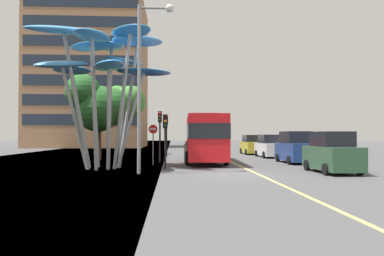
% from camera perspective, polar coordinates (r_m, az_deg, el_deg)
% --- Properties ---
extents(ground, '(120.00, 240.00, 0.10)m').
position_cam_1_polar(ground, '(18.61, 3.15, -7.44)').
color(ground, '#4C4C4F').
extents(red_bus, '(3.02, 10.01, 3.57)m').
position_cam_1_polar(red_bus, '(26.63, 2.00, -1.24)').
color(red_bus, red).
rests_on(red_bus, ground).
extents(leaf_sculpture, '(8.20, 6.87, 8.40)m').
position_cam_1_polar(leaf_sculpture, '(22.68, -13.78, 10.58)').
color(leaf_sculpture, '#9EA0A5').
rests_on(leaf_sculpture, ground).
extents(traffic_light_kerb_near, '(0.28, 0.42, 3.21)m').
position_cam_1_polar(traffic_light_kerb_near, '(21.25, -4.24, -0.22)').
color(traffic_light_kerb_near, black).
rests_on(traffic_light_kerb_near, ground).
extents(traffic_light_kerb_far, '(0.28, 0.42, 3.74)m').
position_cam_1_polar(traffic_light_kerb_far, '(26.46, -5.08, 0.40)').
color(traffic_light_kerb_far, black).
rests_on(traffic_light_kerb_far, ground).
extents(traffic_light_island_mid, '(0.28, 0.42, 3.77)m').
position_cam_1_polar(traffic_light_island_mid, '(33.04, -4.03, 0.13)').
color(traffic_light_island_mid, black).
rests_on(traffic_light_island_mid, ground).
extents(car_parked_near, '(1.94, 4.06, 2.19)m').
position_cam_1_polar(car_parked_near, '(20.68, 21.14, -3.77)').
color(car_parked_near, '#2D5138').
rests_on(car_parked_near, ground).
extents(car_parked_mid, '(1.99, 4.36, 2.27)m').
position_cam_1_polar(car_parked_mid, '(27.08, 15.95, -3.09)').
color(car_parked_mid, navy).
rests_on(car_parked_mid, ground).
extents(car_parked_far, '(2.09, 4.57, 2.05)m').
position_cam_1_polar(car_parked_far, '(33.46, 12.23, -2.89)').
color(car_parked_far, silver).
rests_on(car_parked_far, ground).
extents(car_side_street, '(2.08, 4.48, 2.02)m').
position_cam_1_polar(car_side_street, '(38.70, 9.49, -2.68)').
color(car_side_street, gold).
rests_on(car_side_street, ground).
extents(street_lamp, '(1.89, 0.44, 8.85)m').
position_cam_1_polar(street_lamp, '(19.18, -7.14, 9.57)').
color(street_lamp, gray).
rests_on(street_lamp, ground).
extents(tree_pavement_near, '(5.01, 3.81, 6.79)m').
position_cam_1_polar(tree_pavement_near, '(29.87, -14.45, 3.56)').
color(tree_pavement_near, brown).
rests_on(tree_pavement_near, ground).
extents(tree_pavement_far, '(4.98, 4.10, 7.31)m').
position_cam_1_polar(tree_pavement_far, '(38.60, -10.58, 4.20)').
color(tree_pavement_far, brown).
rests_on(tree_pavement_far, ground).
extents(pedestrian, '(0.34, 0.34, 1.63)m').
position_cam_1_polar(pedestrian, '(24.34, -0.89, -3.92)').
color(pedestrian, '#2D3342').
rests_on(pedestrian, ground).
extents(no_entry_sign, '(0.60, 0.12, 2.70)m').
position_cam_1_polar(no_entry_sign, '(24.53, -6.14, -1.61)').
color(no_entry_sign, gray).
rests_on(no_entry_sign, ground).
extents(backdrop_building, '(18.52, 13.70, 24.17)m').
position_cam_1_polar(backdrop_building, '(65.08, -15.66, 7.81)').
color(backdrop_building, '#936B4C').
rests_on(backdrop_building, ground).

